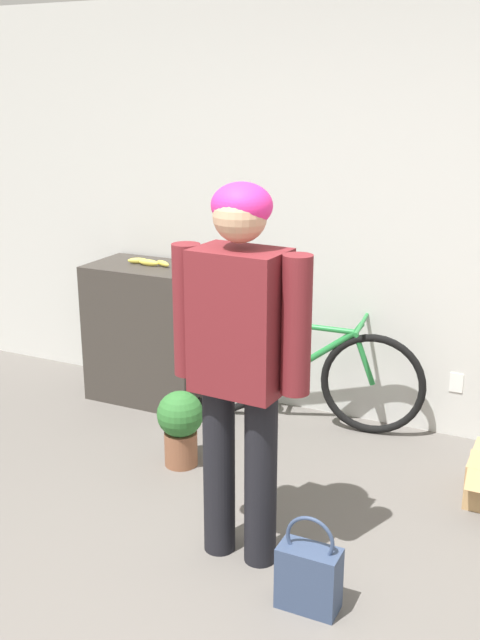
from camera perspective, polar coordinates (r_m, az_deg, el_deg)
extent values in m
cube|color=silver|center=(4.60, 10.43, 7.58)|extent=(8.00, 0.06, 2.60)
cube|color=white|center=(4.71, 16.16, -4.61)|extent=(0.08, 0.01, 0.12)
cube|color=#38332D|center=(5.11, -6.81, -0.94)|extent=(0.79, 0.49, 0.93)
cylinder|color=black|center=(3.44, -1.61, -11.31)|extent=(0.14, 0.14, 0.82)
cylinder|color=black|center=(3.36, 1.65, -12.05)|extent=(0.14, 0.14, 0.82)
cube|color=maroon|center=(3.11, 0.00, -0.10)|extent=(0.40, 0.28, 0.61)
cylinder|color=maroon|center=(3.22, -4.04, 0.74)|extent=(0.12, 0.12, 0.58)
cylinder|color=maroon|center=(3.01, 4.32, -0.44)|extent=(0.12, 0.12, 0.58)
sphere|color=tan|center=(3.01, 0.00, 7.96)|extent=(0.22, 0.22, 0.22)
ellipsoid|color=#EA2884|center=(3.02, 0.14, 8.73)|extent=(0.25, 0.23, 0.19)
torus|color=black|center=(4.87, -1.66, -3.54)|extent=(0.64, 0.13, 0.64)
torus|color=black|center=(4.65, 10.06, -4.85)|extent=(0.64, 0.13, 0.64)
cylinder|color=#237A38|center=(4.82, 0.48, -4.06)|extent=(0.39, 0.08, 0.08)
cylinder|color=#237A38|center=(4.77, -0.09, -1.83)|extent=(0.31, 0.07, 0.36)
cylinder|color=#237A38|center=(4.73, 2.10, -2.34)|extent=(0.14, 0.05, 0.40)
cylinder|color=#237A38|center=(4.66, 5.65, -2.81)|extent=(0.53, 0.11, 0.40)
cylinder|color=#237A38|center=(4.61, 5.11, -0.48)|extent=(0.60, 0.11, 0.05)
cylinder|color=#237A38|center=(4.60, 9.43, -2.91)|extent=(0.15, 0.05, 0.33)
cylinder|color=#237A38|center=(4.54, 9.05, -0.60)|extent=(0.07, 0.04, 0.08)
cylinder|color=#237A38|center=(4.53, 9.31, -0.26)|extent=(0.08, 0.46, 0.02)
ellipsoid|color=black|center=(4.67, 1.54, 0.19)|extent=(0.23, 0.11, 0.05)
ellipsoid|color=#EAD64C|center=(4.97, -6.97, 4.36)|extent=(0.15, 0.04, 0.04)
ellipsoid|color=#EAD64C|center=(5.03, -7.79, 4.51)|extent=(0.14, 0.09, 0.04)
ellipsoid|color=#EAD64C|center=(4.93, -5.90, 4.31)|extent=(0.14, 0.09, 0.04)
sphere|color=brown|center=(5.07, -8.20, 4.59)|extent=(0.02, 0.02, 0.02)
cube|color=#334260|center=(3.24, 5.26, -19.01)|extent=(0.25, 0.13, 0.28)
torus|color=#334260|center=(3.14, 5.35, -16.31)|extent=(0.21, 0.02, 0.21)
cylinder|color=brown|center=(4.31, -4.51, -9.72)|extent=(0.19, 0.19, 0.20)
sphere|color=#2D6B2D|center=(4.22, -4.58, -7.16)|extent=(0.26, 0.26, 0.26)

